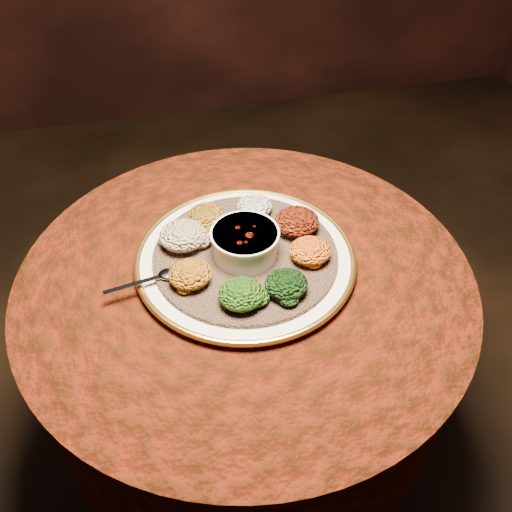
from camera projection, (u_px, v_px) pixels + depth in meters
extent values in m
plane|color=black|center=(248.00, 446.00, 1.70)|extent=(4.00, 4.00, 0.00)
cylinder|color=black|center=(248.00, 443.00, 1.69)|extent=(0.44, 0.44, 0.04)
cylinder|color=black|center=(247.00, 382.00, 1.47)|extent=(0.12, 0.12, 0.68)
cylinder|color=black|center=(245.00, 286.00, 1.22)|extent=(0.80, 0.80, 0.04)
cylinder|color=#421005|center=(246.00, 329.00, 1.32)|extent=(0.93, 0.93, 0.34)
cylinder|color=#421005|center=(245.00, 277.00, 1.20)|extent=(0.96, 0.96, 0.01)
cylinder|color=white|center=(245.00, 260.00, 1.21)|extent=(0.49, 0.49, 0.02)
torus|color=gold|center=(245.00, 258.00, 1.21)|extent=(0.47, 0.47, 0.01)
cylinder|color=brown|center=(245.00, 255.00, 1.20)|extent=(0.51, 0.51, 0.01)
cylinder|color=silver|center=(245.00, 243.00, 1.18)|extent=(0.13, 0.13, 0.06)
cylinder|color=silver|center=(245.00, 233.00, 1.16)|extent=(0.14, 0.14, 0.01)
cylinder|color=#5C0A04|center=(245.00, 237.00, 1.17)|extent=(0.11, 0.11, 0.01)
ellipsoid|color=silver|center=(170.00, 274.00, 1.15)|extent=(0.05, 0.04, 0.01)
cube|color=silver|center=(136.00, 284.00, 1.13)|extent=(0.13, 0.03, 0.00)
ellipsoid|color=white|center=(254.00, 206.00, 1.28)|extent=(0.08, 0.08, 0.04)
ellipsoid|color=black|center=(297.00, 221.00, 1.24)|extent=(0.10, 0.09, 0.05)
ellipsoid|color=#C18510|center=(310.00, 251.00, 1.18)|extent=(0.09, 0.08, 0.04)
ellipsoid|color=black|center=(286.00, 284.00, 1.11)|extent=(0.09, 0.08, 0.04)
ellipsoid|color=#AF290B|center=(241.00, 294.00, 1.09)|extent=(0.09, 0.09, 0.04)
ellipsoid|color=#BA6A10|center=(190.00, 274.00, 1.13)|extent=(0.09, 0.08, 0.04)
ellipsoid|color=maroon|center=(183.00, 235.00, 1.20)|extent=(0.10, 0.10, 0.05)
ellipsoid|color=#986112|center=(206.00, 215.00, 1.26)|extent=(0.08, 0.08, 0.04)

